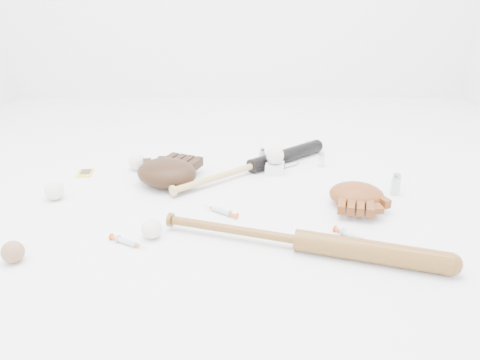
{
  "coord_description": "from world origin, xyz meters",
  "views": [
    {
      "loc": [
        -0.02,
        -1.6,
        0.78
      ],
      "look_at": [
        -0.01,
        0.01,
        0.06
      ],
      "focal_mm": 35.0,
      "sensor_mm": 36.0,
      "label": 1
    }
  ],
  "objects_px": {
    "bat_wood": "(298,240)",
    "bat_dark": "(252,166)",
    "pedestal": "(275,168)",
    "glove_dark": "(167,173)"
  },
  "relations": [
    {
      "from": "glove_dark",
      "to": "pedestal",
      "type": "relative_size",
      "value": 3.82
    },
    {
      "from": "bat_wood",
      "to": "bat_dark",
      "type": "bearing_deg",
      "value": 119.12
    },
    {
      "from": "glove_dark",
      "to": "bat_wood",
      "type": "bearing_deg",
      "value": -22.29
    },
    {
      "from": "bat_dark",
      "to": "pedestal",
      "type": "relative_size",
      "value": 10.96
    },
    {
      "from": "bat_dark",
      "to": "pedestal",
      "type": "bearing_deg",
      "value": -40.54
    },
    {
      "from": "bat_wood",
      "to": "pedestal",
      "type": "xyz_separation_m",
      "value": [
        -0.03,
        0.6,
        -0.01
      ]
    },
    {
      "from": "bat_dark",
      "to": "glove_dark",
      "type": "distance_m",
      "value": 0.36
    },
    {
      "from": "bat_dark",
      "to": "bat_wood",
      "type": "height_order",
      "value": "bat_wood"
    },
    {
      "from": "glove_dark",
      "to": "pedestal",
      "type": "distance_m",
      "value": 0.45
    },
    {
      "from": "bat_wood",
      "to": "pedestal",
      "type": "height_order",
      "value": "bat_wood"
    }
  ]
}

